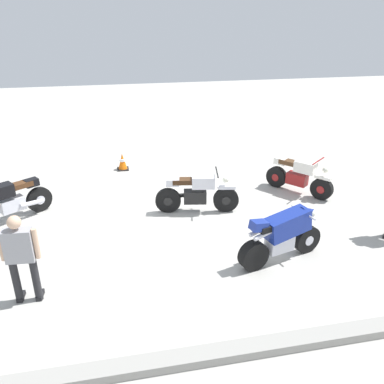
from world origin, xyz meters
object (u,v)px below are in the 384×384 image
at_px(motorcycle_black_cruiser, 10,201).
at_px(traffic_cone, 122,162).
at_px(motorcycle_cream_vintage, 299,176).
at_px(person_in_gray_shirt, 21,254).
at_px(motorcycle_silver_cruiser, 197,193).
at_px(motorcycle_blue_sportbike, 283,234).

distance_m(motorcycle_black_cruiser, traffic_cone, 4.04).
xyz_separation_m(motorcycle_cream_vintage, person_in_gray_shirt, (6.59, 3.33, 0.46)).
bearing_deg(motorcycle_silver_cruiser, person_in_gray_shirt, -132.55).
height_order(motorcycle_silver_cruiser, person_in_gray_shirt, person_in_gray_shirt).
bearing_deg(traffic_cone, motorcycle_silver_cruiser, 116.85).
xyz_separation_m(motorcycle_black_cruiser, traffic_cone, (-2.75, -2.95, -0.26)).
distance_m(motorcycle_black_cruiser, motorcycle_blue_sportbike, 6.36).
xyz_separation_m(motorcycle_blue_sportbike, motorcycle_silver_cruiser, (1.23, -2.44, -0.07)).
bearing_deg(motorcycle_blue_sportbike, motorcycle_cream_vintage, 43.94).
height_order(motorcycle_blue_sportbike, motorcycle_cream_vintage, motorcycle_blue_sportbike).
relative_size(motorcycle_silver_cruiser, person_in_gray_shirt, 1.25).
bearing_deg(motorcycle_silver_cruiser, motorcycle_black_cruiser, -175.24).
relative_size(motorcycle_black_cruiser, motorcycle_silver_cruiser, 0.86).
height_order(motorcycle_blue_sportbike, person_in_gray_shirt, person_in_gray_shirt).
bearing_deg(motorcycle_cream_vintage, motorcycle_black_cruiser, -127.71).
bearing_deg(motorcycle_blue_sportbike, traffic_cone, 101.16).
bearing_deg(motorcycle_black_cruiser, traffic_cone, -167.72).
distance_m(motorcycle_black_cruiser, person_in_gray_shirt, 3.30).
relative_size(motorcycle_cream_vintage, motorcycle_silver_cruiser, 0.78).
xyz_separation_m(person_in_gray_shirt, traffic_cone, (-1.88, -6.10, -0.69)).
relative_size(motorcycle_black_cruiser, traffic_cone, 3.37).
relative_size(motorcycle_black_cruiser, motorcycle_cream_vintage, 1.11).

